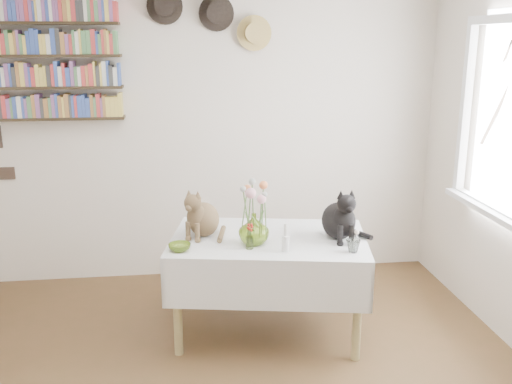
{
  "coord_description": "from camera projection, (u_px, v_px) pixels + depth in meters",
  "views": [
    {
      "loc": [
        -0.13,
        -2.49,
        2.0
      ],
      "look_at": [
        0.32,
        1.02,
        1.05
      ],
      "focal_mm": 40.0,
      "sensor_mm": 36.0,
      "label": 1
    }
  ],
  "objects": [
    {
      "name": "green_bowl",
      "position": [
        180.0,
        247.0,
        3.62
      ],
      "size": [
        0.17,
        0.17,
        0.04
      ],
      "primitive_type": "imported",
      "rotation": [
        0.0,
        0.0,
        0.24
      ],
      "color": "#B1CF4E",
      "rests_on": "dining_table"
    },
    {
      "name": "wall_hats",
      "position": [
        212.0,
        18.0,
        4.47
      ],
      "size": [
        0.98,
        0.09,
        0.48
      ],
      "color": "black",
      "rests_on": "room"
    },
    {
      "name": "tabby_cat",
      "position": [
        204.0,
        210.0,
        3.87
      ],
      "size": [
        0.36,
        0.38,
        0.35
      ],
      "primitive_type": null,
      "rotation": [
        0.0,
        0.0,
        -0.61
      ],
      "color": "olive",
      "rests_on": "dining_table"
    },
    {
      "name": "room",
      "position": [
        215.0,
        209.0,
        2.6
      ],
      "size": [
        4.08,
        4.58,
        2.58
      ],
      "color": "brown",
      "rests_on": "ground"
    },
    {
      "name": "bookshelf_unit",
      "position": [
        55.0,
        61.0,
        4.38
      ],
      "size": [
        1.0,
        0.16,
        0.91
      ],
      "color": "black",
      "rests_on": "room"
    },
    {
      "name": "drinking_glass",
      "position": [
        353.0,
        246.0,
        3.59
      ],
      "size": [
        0.12,
        0.12,
        0.08
      ],
      "primitive_type": "imported",
      "rotation": [
        0.0,
        0.0,
        -0.59
      ],
      "color": "white",
      "rests_on": "dining_table"
    },
    {
      "name": "flower_bouquet",
      "position": [
        254.0,
        194.0,
        3.66
      ],
      "size": [
        0.17,
        0.13,
        0.39
      ],
      "color": "#4C7233",
      "rests_on": "flower_vase"
    },
    {
      "name": "dining_table",
      "position": [
        269.0,
        261.0,
        3.91
      ],
      "size": [
        1.44,
        1.06,
        0.7
      ],
      "color": "white",
      "rests_on": "room"
    },
    {
      "name": "berry_jar",
      "position": [
        249.0,
        236.0,
        3.63
      ],
      "size": [
        0.05,
        0.05,
        0.2
      ],
      "color": "white",
      "rests_on": "dining_table"
    },
    {
      "name": "flower_vase",
      "position": [
        254.0,
        229.0,
        3.71
      ],
      "size": [
        0.22,
        0.22,
        0.21
      ],
      "primitive_type": "imported",
      "rotation": [
        0.0,
        0.0,
        -0.08
      ],
      "color": "#B1CF4E",
      "rests_on": "dining_table"
    },
    {
      "name": "black_cat",
      "position": [
        339.0,
        211.0,
        3.82
      ],
      "size": [
        0.27,
        0.33,
        0.37
      ],
      "primitive_type": null,
      "rotation": [
        0.0,
        0.0,
        0.08
      ],
      "color": "black",
      "rests_on": "dining_table"
    },
    {
      "name": "candlestick",
      "position": [
        286.0,
        242.0,
        3.6
      ],
      "size": [
        0.05,
        0.05,
        0.18
      ],
      "color": "white",
      "rests_on": "dining_table"
    },
    {
      "name": "porcelain_figurine",
      "position": [
        356.0,
        238.0,
        3.71
      ],
      "size": [
        0.06,
        0.06,
        0.1
      ],
      "color": "white",
      "rests_on": "dining_table"
    }
  ]
}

